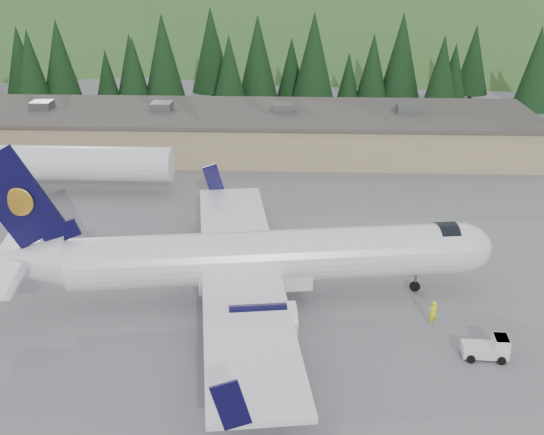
{
  "coord_description": "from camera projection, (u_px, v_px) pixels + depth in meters",
  "views": [
    {
      "loc": [
        2.22,
        -44.15,
        24.26
      ],
      "look_at": [
        0.0,
        6.0,
        4.0
      ],
      "focal_mm": 45.0,
      "sensor_mm": 36.0,
      "label": 1
    }
  ],
  "objects": [
    {
      "name": "airliner",
      "position": [
        253.0,
        259.0,
        48.74
      ],
      "size": [
        36.74,
        34.61,
        12.2
      ],
      "rotation": [
        0.0,
        0.0,
        0.15
      ],
      "color": "white",
      "rests_on": "ground"
    },
    {
      "name": "terminal_building",
      "position": [
        243.0,
        131.0,
        84.49
      ],
      "size": [
        71.0,
        17.0,
        6.1
      ],
      "color": "#9B805F",
      "rests_on": "ground"
    },
    {
      "name": "second_airliner",
      "position": [
        38.0,
        162.0,
        70.22
      ],
      "size": [
        27.5,
        11.0,
        10.05
      ],
      "color": "white",
      "rests_on": "ground"
    },
    {
      "name": "ground",
      "position": [
        268.0,
        298.0,
        50.07
      ],
      "size": [
        600.0,
        600.0,
        0.0
      ],
      "primitive_type": "plane",
      "color": "slate"
    },
    {
      "name": "tree_line",
      "position": [
        230.0,
        61.0,
        102.78
      ],
      "size": [
        113.28,
        17.49,
        14.25
      ],
      "color": "black",
      "rests_on": "ground"
    },
    {
      "name": "hills",
      "position": [
        428.0,
        233.0,
        270.99
      ],
      "size": [
        614.0,
        330.0,
        300.0
      ],
      "color": "#255B23",
      "rests_on": "ground"
    },
    {
      "name": "baggage_tug_a",
      "position": [
        489.0,
        348.0,
        42.72
      ],
      "size": [
        2.86,
        1.82,
        1.49
      ],
      "rotation": [
        0.0,
        0.0,
        -0.05
      ],
      "color": "silver",
      "rests_on": "ground"
    },
    {
      "name": "ramp_worker",
      "position": [
        433.0,
        312.0,
        46.44
      ],
      "size": [
        0.73,
        0.6,
        1.74
      ],
      "primitive_type": "imported",
      "rotation": [
        0.0,
        0.0,
        3.47
      ],
      "color": "#FBFF12",
      "rests_on": "ground"
    }
  ]
}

